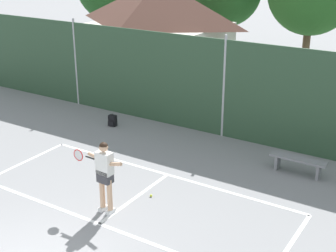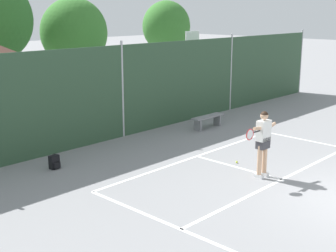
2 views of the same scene
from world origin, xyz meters
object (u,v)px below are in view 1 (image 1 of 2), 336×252
at_px(tennis_player, 104,171).
at_px(courtside_bench, 298,162).
at_px(backpack_black, 112,121).
at_px(tennis_ball, 151,196).

distance_m(tennis_player, courtside_bench, 5.68).
height_order(backpack_black, courtside_bench, courtside_bench).
relative_size(tennis_player, backpack_black, 4.01).
height_order(tennis_ball, backpack_black, backpack_black).
bearing_deg(backpack_black, courtside_bench, -1.46).
height_order(tennis_player, courtside_bench, tennis_player).
bearing_deg(backpack_black, tennis_player, -53.19).
relative_size(tennis_ball, backpack_black, 0.14).
relative_size(tennis_ball, courtside_bench, 0.04).
bearing_deg(tennis_ball, backpack_black, 138.96).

